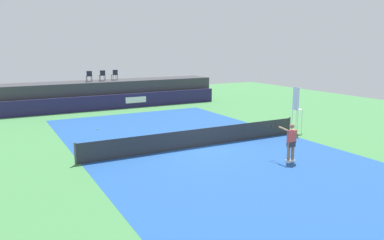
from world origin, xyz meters
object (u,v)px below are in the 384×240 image
net_post_far (289,125)px  tennis_ball (97,129)px  spectator_chair_far_left (89,76)px  spectator_chair_center (115,74)px  tennis_player (291,141)px  umpire_chair (297,107)px  net_post_near (75,154)px  spectator_chair_left (102,75)px

net_post_far → tennis_ball: bearing=145.9°
tennis_ball → spectator_chair_far_left: bearing=78.9°
spectator_chair_center → tennis_player: size_ratio=0.50×
umpire_chair → net_post_near: size_ratio=2.76×
spectator_chair_left → net_post_near: bearing=-109.7°
net_post_near → spectator_chair_center: bearing=66.9°
spectator_chair_far_left → tennis_player: 19.84m
spectator_chair_center → net_post_far: size_ratio=0.89×
spectator_chair_left → net_post_near: 16.42m
spectator_chair_far_left → tennis_ball: bearing=-101.1°
spectator_chair_left → umpire_chair: bearing=-64.3°
umpire_chair → tennis_ball: umpire_chair is taller
tennis_player → tennis_ball: bearing=118.7°
net_post_near → tennis_ball: size_ratio=14.71×
umpire_chair → tennis_player: umpire_chair is taller
net_post_near → tennis_player: tennis_player is taller
spectator_chair_left → spectator_chair_center: 1.16m
spectator_chair_center → net_post_far: (5.78, -15.52, -2.19)m
spectator_chair_center → net_post_near: spectator_chair_center is taller
net_post_far → umpire_chair: bearing=-2.2°
spectator_chair_far_left → umpire_chair: size_ratio=0.32×
net_post_near → net_post_far: (12.40, 0.00, 0.00)m
spectator_chair_far_left → net_post_far: (8.09, -15.10, -2.19)m
spectator_chair_far_left → tennis_ball: 9.06m
net_post_far → tennis_player: 5.71m
spectator_chair_center → net_post_far: bearing=-69.6°
tennis_ball → tennis_player: bearing=-61.3°
tennis_ball → net_post_far: bearing=-34.1°
umpire_chair → tennis_ball: 12.28m
net_post_near → spectator_chair_far_left: bearing=74.1°
spectator_chair_left → umpire_chair: 17.06m
tennis_player → umpire_chair: bearing=44.1°
spectator_chair_center → tennis_ball: bearing=-114.1°
spectator_chair_center → net_post_far: spectator_chair_center is taller
spectator_chair_left → net_post_far: bearing=-65.7°
net_post_near → tennis_ball: bearing=68.2°
spectator_chair_far_left → tennis_ball: size_ratio=13.06×
spectator_chair_far_left → spectator_chair_left: size_ratio=1.00×
tennis_player → tennis_ball: (-5.92, 10.80, -0.92)m
spectator_chair_center → spectator_chair_far_left: bearing=-169.5°
spectator_chair_center → net_post_near: 17.02m
net_post_near → net_post_far: 12.40m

